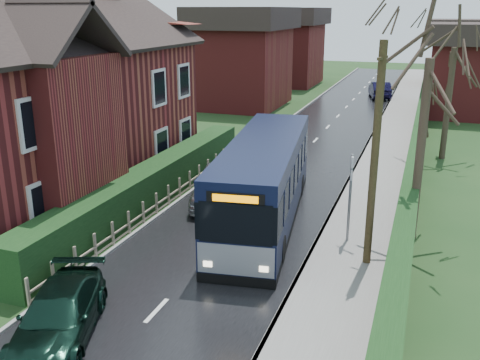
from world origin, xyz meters
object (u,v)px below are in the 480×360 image
at_px(car_green, 59,315).
at_px(bus_stop_sign, 351,186).
at_px(car_silver, 218,184).
at_px(brick_house, 36,90).
at_px(bus, 264,182).
at_px(telegraph_pole, 375,159).

bearing_deg(car_green, bus_stop_sign, 32.93).
xyz_separation_m(car_silver, car_green, (-0.08, -9.92, -0.18)).
distance_m(brick_house, bus, 9.96).
height_order(brick_house, bus_stop_sign, brick_house).
relative_size(car_green, telegraph_pole, 0.60).
distance_m(car_silver, telegraph_pole, 7.80).
bearing_deg(bus_stop_sign, bus, 154.10).
distance_m(bus, bus_stop_sign, 3.37).
relative_size(car_green, bus_stop_sign, 1.31).
xyz_separation_m(brick_house, car_green, (7.13, -8.54, -3.79)).
bearing_deg(car_silver, brick_house, 177.35).
bearing_deg(bus, brick_house, 172.11).
bearing_deg(telegraph_pole, car_silver, 159.22).
height_order(brick_house, car_green, brick_house).
distance_m(bus, car_silver, 2.80).
relative_size(car_silver, bus_stop_sign, 1.46).
bearing_deg(telegraph_pole, bus, 159.03).
bearing_deg(car_green, telegraph_pole, 23.23).
height_order(car_silver, telegraph_pole, telegraph_pole).
bearing_deg(bus_stop_sign, telegraph_pole, -70.25).
distance_m(bus_stop_sign, telegraph_pole, 2.13).
distance_m(car_silver, car_green, 9.92).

